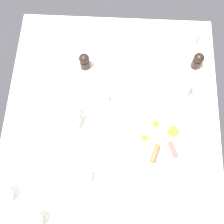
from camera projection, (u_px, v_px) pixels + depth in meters
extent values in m
plane|color=#333338|center=(112.00, 152.00, 2.25)|extent=(8.00, 8.00, 0.00)
cube|color=silver|center=(112.00, 115.00, 1.55)|extent=(1.05, 1.16, 0.03)
cylinder|color=brown|center=(46.00, 59.00, 2.11)|extent=(0.04, 0.04, 0.74)
cylinder|color=brown|center=(186.00, 65.00, 2.09)|extent=(0.04, 0.04, 0.74)
cylinder|color=white|center=(160.00, 140.00, 1.48)|extent=(0.29, 0.29, 0.01)
cylinder|color=white|center=(156.00, 125.00, 1.50)|extent=(0.07, 0.07, 0.00)
sphere|color=yellow|center=(156.00, 124.00, 1.49)|extent=(0.03, 0.03, 0.03)
cylinder|color=white|center=(144.00, 138.00, 1.47)|extent=(0.06, 0.06, 0.00)
sphere|color=yellow|center=(144.00, 138.00, 1.46)|extent=(0.03, 0.03, 0.03)
cylinder|color=brown|center=(155.00, 153.00, 1.43)|extent=(0.05, 0.09, 0.03)
cube|color=#B74C42|center=(173.00, 150.00, 1.45)|extent=(0.06, 0.09, 0.01)
cylinder|color=#D16023|center=(173.00, 131.00, 1.48)|extent=(0.05, 0.05, 0.01)
cylinder|color=white|center=(68.00, 117.00, 1.47)|extent=(0.11, 0.11, 0.10)
cylinder|color=white|center=(66.00, 113.00, 1.42)|extent=(0.08, 0.08, 0.01)
sphere|color=white|center=(66.00, 112.00, 1.41)|extent=(0.02, 0.02, 0.02)
cone|color=white|center=(83.00, 114.00, 1.47)|extent=(0.06, 0.03, 0.05)
torus|color=white|center=(55.00, 118.00, 1.47)|extent=(0.08, 0.02, 0.08)
cylinder|color=white|center=(189.00, 39.00, 1.69)|extent=(0.13, 0.13, 0.01)
cylinder|color=white|center=(190.00, 35.00, 1.66)|extent=(0.09, 0.09, 0.06)
cylinder|color=olive|center=(190.00, 36.00, 1.67)|extent=(0.08, 0.08, 0.05)
torus|color=white|center=(182.00, 37.00, 1.66)|extent=(0.04, 0.02, 0.04)
cylinder|color=white|center=(83.00, 176.00, 1.42)|extent=(0.13, 0.13, 0.01)
cylinder|color=white|center=(82.00, 175.00, 1.39)|extent=(0.09, 0.09, 0.06)
cylinder|color=olive|center=(83.00, 175.00, 1.39)|extent=(0.08, 0.08, 0.05)
torus|color=white|center=(92.00, 172.00, 1.39)|extent=(0.04, 0.02, 0.04)
cylinder|color=white|center=(4.00, 194.00, 1.34)|extent=(0.07, 0.07, 0.10)
cylinder|color=white|center=(34.00, 220.00, 1.30)|extent=(0.07, 0.07, 0.11)
cylinder|color=white|center=(184.00, 87.00, 1.53)|extent=(0.07, 0.07, 0.11)
cylinder|color=white|center=(103.00, 96.00, 1.54)|extent=(0.06, 0.06, 0.05)
torus|color=white|center=(110.00, 96.00, 1.54)|extent=(0.04, 0.01, 0.04)
cylinder|color=black|center=(85.00, 64.00, 1.61)|extent=(0.05, 0.05, 0.06)
sphere|color=black|center=(84.00, 59.00, 1.56)|extent=(0.05, 0.05, 0.05)
cylinder|color=black|center=(197.00, 63.00, 1.61)|extent=(0.05, 0.05, 0.06)
sphere|color=black|center=(199.00, 58.00, 1.56)|extent=(0.05, 0.05, 0.05)
cube|color=white|center=(135.00, 77.00, 1.61)|extent=(0.23, 0.23, 0.01)
cube|color=silver|center=(160.00, 214.00, 1.36)|extent=(0.14, 0.13, 0.00)
cube|color=silver|center=(36.00, 174.00, 1.42)|extent=(0.20, 0.08, 0.00)
cube|color=silver|center=(47.00, 32.00, 1.71)|extent=(0.14, 0.09, 0.00)
cube|color=silver|center=(116.00, 207.00, 1.37)|extent=(0.03, 0.17, 0.00)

